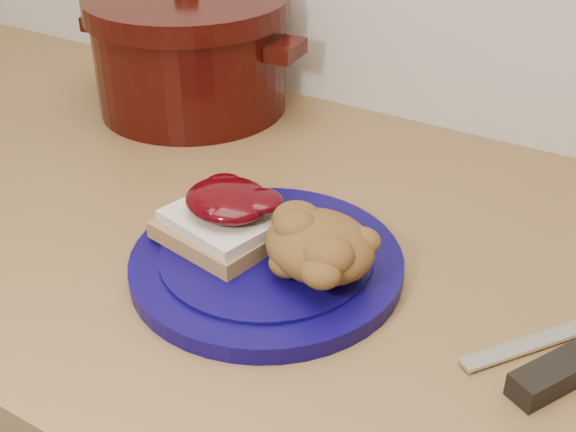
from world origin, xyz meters
The scene contains 6 objects.
plate centered at (-0.04, 1.43, 0.91)m, with size 0.24×0.24×0.02m, color #0A0441.
sandwich centered at (-0.09, 1.43, 0.94)m, with size 0.12×0.11×0.05m.
stuffing_mound centered at (0.01, 1.43, 0.94)m, with size 0.10×0.08×0.05m, color brown.
butter_knife centered at (0.20, 1.48, 0.90)m, with size 0.18×0.01×0.00m, color silver.
dutch_oven centered at (-0.32, 1.69, 0.97)m, with size 0.30×0.28×0.16m.
pepper_grinder centered at (-0.33, 1.67, 0.97)m, with size 0.06×0.06×0.14m.
Camera 1 is at (0.24, 1.00, 1.28)m, focal length 45.00 mm.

